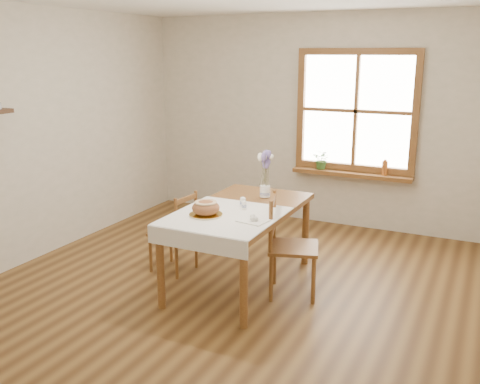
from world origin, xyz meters
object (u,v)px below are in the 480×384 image
Objects in this scene: chair_left at (173,232)px; bread_plate at (206,215)px; chair_right at (294,246)px; dining_table at (240,217)px; flower_vase at (265,192)px.

chair_left reaches higher than bread_plate.
chair_left is 0.88× the size of chair_right.
flower_vase is (0.06, 0.43, 0.14)m from dining_table.
dining_table is 1.97× the size of chair_left.
chair_left is 0.80m from bread_plate.
chair_right is at bearing 29.91° from bread_plate.
chair_left is at bearing -152.63° from flower_vase.
bread_plate is (-0.67, -0.39, 0.31)m from chair_right.
dining_table is 0.42m from bread_plate.
dining_table is at bearing 73.58° from chair_right.
bread_plate reaches higher than dining_table.
dining_table is 1.74× the size of chair_right.
dining_table is 5.68× the size of bread_plate.
chair_right is at bearing 95.52° from chair_left.
flower_vase is at bearing 75.20° from bread_plate.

